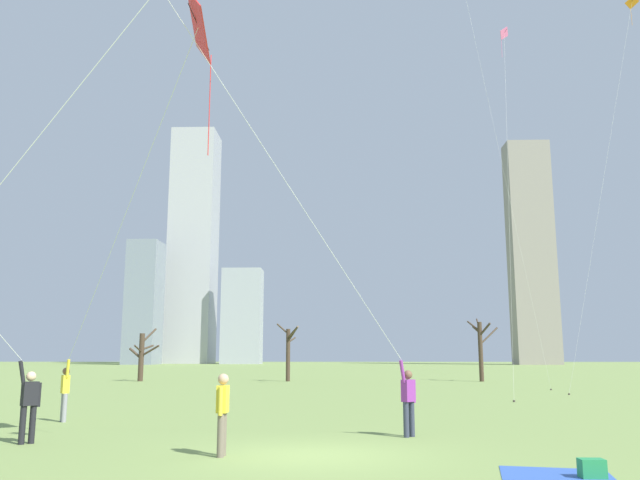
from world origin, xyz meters
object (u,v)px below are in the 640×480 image
object	(u,v)px
distant_kite_drifting_right_orange	(624,54)
bare_tree_far_right_edge	(142,355)
bare_tree_right_of_center	(289,350)
bare_tree_rightmost	(481,347)
kite_flyer_far_back_red	(94,312)
kite_flyer_foreground_right_white	(319,256)
picnic_spot	(576,471)
distant_kite_high_overhead_teal	(468,6)
bystander_strolling_midfield	(222,410)
distant_kite_low_near_trees_pink	(505,68)

from	to	relation	value
distant_kite_drifting_right_orange	bare_tree_far_right_edge	xyz separation A→B (m)	(-32.14, 16.09, -17.10)
bare_tree_right_of_center	bare_tree_rightmost	size ratio (longest dim) A/B	0.91
kite_flyer_far_back_red	bare_tree_right_of_center	world-z (taller)	kite_flyer_far_back_red
kite_flyer_foreground_right_white	picnic_spot	world-z (taller)	kite_flyer_foreground_right_white
distant_kite_high_overhead_teal	bystander_strolling_midfield	bearing A→B (deg)	-112.69
kite_flyer_foreground_right_white	bare_tree_right_of_center	bearing A→B (deg)	95.46
picnic_spot	bare_tree_far_right_edge	size ratio (longest dim) A/B	0.49
picnic_spot	distant_kite_low_near_trees_pink	bearing A→B (deg)	76.42
kite_flyer_foreground_right_white	distant_kite_low_near_trees_pink	size ratio (longest dim) A/B	0.82
kite_flyer_far_back_red	bare_tree_far_right_edge	xyz separation A→B (m)	(-8.69, 33.33, -1.13)
bare_tree_rightmost	distant_kite_drifting_right_orange	bearing A→B (deg)	-71.67
kite_flyer_far_back_red	distant_kite_drifting_right_orange	world-z (taller)	distant_kite_drifting_right_orange
kite_flyer_foreground_right_white	bare_tree_rightmost	world-z (taller)	kite_flyer_foreground_right_white
bare_tree_far_right_edge	distant_kite_high_overhead_teal	bearing A→B (deg)	-25.65
bystander_strolling_midfield	distant_kite_low_near_trees_pink	world-z (taller)	distant_kite_low_near_trees_pink
bare_tree_right_of_center	distant_kite_high_overhead_teal	bearing A→B (deg)	-42.87
picnic_spot	bare_tree_rightmost	bearing A→B (deg)	79.85
distant_kite_high_overhead_teal	bare_tree_rightmost	size ratio (longest dim) A/B	5.85
distant_kite_drifting_right_orange	bare_tree_far_right_edge	bearing A→B (deg)	153.41
distant_kite_low_near_trees_pink	bare_tree_right_of_center	bearing A→B (deg)	130.84
bare_tree_far_right_edge	distant_kite_drifting_right_orange	bearing A→B (deg)	-26.59
distant_kite_low_near_trees_pink	bare_tree_far_right_edge	bearing A→B (deg)	148.05
distant_kite_high_overhead_teal	bare_tree_right_of_center	distance (m)	28.31
distant_kite_drifting_right_orange	distant_kite_low_near_trees_pink	world-z (taller)	distant_kite_drifting_right_orange
kite_flyer_far_back_red	bare_tree_rightmost	xyz separation A→B (m)	(18.04, 33.60, -0.51)
distant_kite_low_near_trees_pink	bare_tree_far_right_edge	world-z (taller)	distant_kite_low_near_trees_pink
distant_kite_high_overhead_teal	bare_tree_far_right_edge	world-z (taller)	distant_kite_high_overhead_teal
distant_kite_drifting_right_orange	bare_tree_rightmost	xyz separation A→B (m)	(-5.42, 16.35, -16.48)
bare_tree_right_of_center	kite_flyer_foreground_right_white	bearing A→B (deg)	-84.54
kite_flyer_far_back_red	distant_kite_high_overhead_teal	distance (m)	34.39
kite_flyer_foreground_right_white	kite_flyer_far_back_red	xyz separation A→B (m)	(-6.44, 3.19, -1.08)
bare_tree_rightmost	distant_kite_high_overhead_teal	bearing A→B (deg)	-101.69
kite_flyer_foreground_right_white	bare_tree_rightmost	bearing A→B (deg)	72.50
kite_flyer_far_back_red	distant_kite_high_overhead_teal	size ratio (longest dim) A/B	0.34
bystander_strolling_midfield	bare_tree_far_right_edge	size ratio (longest dim) A/B	0.39
bystander_strolling_midfield	distant_kite_drifting_right_orange	size ratio (longest dim) A/B	0.07
picnic_spot	bare_tree_rightmost	world-z (taller)	bare_tree_rightmost
distant_kite_drifting_right_orange	bare_tree_right_of_center	size ratio (longest dim) A/B	5.05
kite_flyer_far_back_red	bystander_strolling_midfield	size ratio (longest dim) A/B	6.08
distant_kite_drifting_right_orange	distant_kite_high_overhead_teal	bearing A→B (deg)	150.60
distant_kite_low_near_trees_pink	picnic_spot	distance (m)	31.00
bare_tree_far_right_edge	bare_tree_right_of_center	xyz separation A→B (m)	(11.63, 0.08, 0.35)
distant_kite_drifting_right_orange	bare_tree_far_right_edge	world-z (taller)	distant_kite_drifting_right_orange
distant_kite_high_overhead_teal	bare_tree_right_of_center	size ratio (longest dim) A/B	6.41
distant_kite_high_overhead_teal	bare_tree_rightmost	bearing A→B (deg)	78.31
kite_flyer_far_back_red	distant_kite_low_near_trees_pink	size ratio (longest dim) A/B	0.46
bare_tree_far_right_edge	bare_tree_right_of_center	size ratio (longest dim) A/B	0.93
kite_flyer_foreground_right_white	bare_tree_rightmost	size ratio (longest dim) A/B	3.58
picnic_spot	distant_kite_high_overhead_teal	bearing A→B (deg)	80.50
picnic_spot	bare_tree_far_right_edge	distance (m)	44.58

